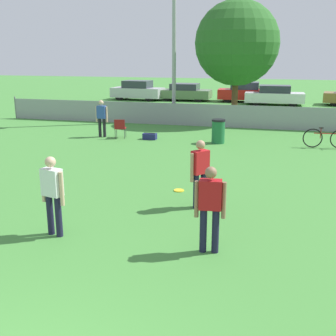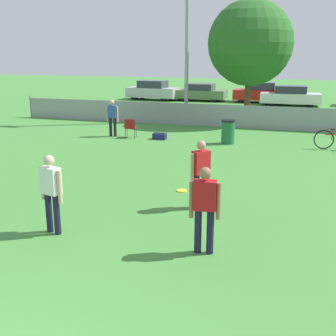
{
  "view_description": "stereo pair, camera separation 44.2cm",
  "coord_description": "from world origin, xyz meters",
  "px_view_note": "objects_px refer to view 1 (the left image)",
  "views": [
    {
      "loc": [
        2.62,
        -2.58,
        3.5
      ],
      "look_at": [
        0.34,
        6.14,
        1.05
      ],
      "focal_mm": 45.0,
      "sensor_mm": 36.0,
      "label": 1
    },
    {
      "loc": [
        3.05,
        -2.46,
        3.5
      ],
      "look_at": [
        0.34,
        6.14,
        1.05
      ],
      "focal_mm": 45.0,
      "sensor_mm": 36.0,
      "label": 2
    }
  ],
  "objects_px": {
    "parked_car_silver": "(137,91)",
    "parked_car_white": "(274,95)",
    "trash_bin": "(218,131)",
    "player_receiver_white": "(53,191)",
    "player_thrower_red": "(200,169)",
    "frisbee_disc": "(179,190)",
    "player_defender_red": "(210,204)",
    "parked_car_olive": "(185,92)",
    "parked_car_red": "(245,92)",
    "light_pole": "(174,5)",
    "tree_near_pole": "(237,43)",
    "folding_chair_sideline": "(120,127)",
    "bicycle_sideline": "(326,138)",
    "spectator_in_blue": "(102,116)",
    "gear_bag_sideline": "(150,136)"
  },
  "relations": [
    {
      "from": "player_thrower_red",
      "to": "player_receiver_white",
      "type": "xyz_separation_m",
      "value": [
        -2.49,
        -2.28,
        0.0
      ]
    },
    {
      "from": "parked_car_white",
      "to": "gear_bag_sideline",
      "type": "bearing_deg",
      "value": -110.39
    },
    {
      "from": "parked_car_white",
      "to": "player_defender_red",
      "type": "bearing_deg",
      "value": -93.2
    },
    {
      "from": "player_defender_red",
      "to": "player_thrower_red",
      "type": "xyz_separation_m",
      "value": [
        -0.59,
        2.23,
        0.0
      ]
    },
    {
      "from": "parked_car_red",
      "to": "trash_bin",
      "type": "bearing_deg",
      "value": -90.63
    },
    {
      "from": "player_defender_red",
      "to": "frisbee_disc",
      "type": "height_order",
      "value": "player_defender_red"
    },
    {
      "from": "parked_car_olive",
      "to": "parked_car_red",
      "type": "relative_size",
      "value": 1.01
    },
    {
      "from": "trash_bin",
      "to": "player_receiver_white",
      "type": "bearing_deg",
      "value": -100.78
    },
    {
      "from": "tree_near_pole",
      "to": "folding_chair_sideline",
      "type": "xyz_separation_m",
      "value": [
        -4.23,
        -5.63,
        -3.53
      ]
    },
    {
      "from": "bicycle_sideline",
      "to": "trash_bin",
      "type": "xyz_separation_m",
      "value": [
        -4.13,
        -0.12,
        0.1
      ]
    },
    {
      "from": "light_pole",
      "to": "parked_car_silver",
      "type": "xyz_separation_m",
      "value": [
        -5.36,
        9.83,
        -5.13
      ]
    },
    {
      "from": "light_pole",
      "to": "parked_car_white",
      "type": "relative_size",
      "value": 2.47
    },
    {
      "from": "parked_car_olive",
      "to": "parked_car_red",
      "type": "bearing_deg",
      "value": 2.5
    },
    {
      "from": "light_pole",
      "to": "player_receiver_white",
      "type": "relative_size",
      "value": 6.27
    },
    {
      "from": "spectator_in_blue",
      "to": "folding_chair_sideline",
      "type": "bearing_deg",
      "value": 173.06
    },
    {
      "from": "bicycle_sideline",
      "to": "trash_bin",
      "type": "distance_m",
      "value": 4.14
    },
    {
      "from": "player_thrower_red",
      "to": "parked_car_red",
      "type": "height_order",
      "value": "player_thrower_red"
    },
    {
      "from": "gear_bag_sideline",
      "to": "parked_car_white",
      "type": "xyz_separation_m",
      "value": [
        4.85,
        14.13,
        0.53
      ]
    },
    {
      "from": "frisbee_disc",
      "to": "parked_car_olive",
      "type": "relative_size",
      "value": 0.07
    },
    {
      "from": "folding_chair_sideline",
      "to": "player_receiver_white",
      "type": "bearing_deg",
      "value": 91.08
    },
    {
      "from": "trash_bin",
      "to": "parked_car_silver",
      "type": "height_order",
      "value": "parked_car_silver"
    },
    {
      "from": "player_defender_red",
      "to": "parked_car_olive",
      "type": "height_order",
      "value": "player_defender_red"
    },
    {
      "from": "spectator_in_blue",
      "to": "light_pole",
      "type": "bearing_deg",
      "value": -113.12
    },
    {
      "from": "player_receiver_white",
      "to": "parked_car_white",
      "type": "relative_size",
      "value": 0.39
    },
    {
      "from": "folding_chair_sideline",
      "to": "light_pole",
      "type": "bearing_deg",
      "value": -114.8
    },
    {
      "from": "player_thrower_red",
      "to": "light_pole",
      "type": "bearing_deg",
      "value": 55.6
    },
    {
      "from": "spectator_in_blue",
      "to": "bicycle_sideline",
      "type": "relative_size",
      "value": 0.91
    },
    {
      "from": "player_defender_red",
      "to": "tree_near_pole",
      "type": "bearing_deg",
      "value": 87.76
    },
    {
      "from": "frisbee_disc",
      "to": "parked_car_silver",
      "type": "distance_m",
      "value": 22.82
    },
    {
      "from": "folding_chair_sideline",
      "to": "trash_bin",
      "type": "height_order",
      "value": "trash_bin"
    },
    {
      "from": "parked_car_silver",
      "to": "parked_car_white",
      "type": "xyz_separation_m",
      "value": [
        10.4,
        -0.68,
        -0.06
      ]
    },
    {
      "from": "frisbee_disc",
      "to": "trash_bin",
      "type": "relative_size",
      "value": 0.28
    },
    {
      "from": "tree_near_pole",
      "to": "trash_bin",
      "type": "bearing_deg",
      "value": -90.39
    },
    {
      "from": "spectator_in_blue",
      "to": "gear_bag_sideline",
      "type": "xyz_separation_m",
      "value": [
        2.16,
        -0.01,
        -0.78
      ]
    },
    {
      "from": "frisbee_disc",
      "to": "parked_car_silver",
      "type": "height_order",
      "value": "parked_car_silver"
    },
    {
      "from": "light_pole",
      "to": "tree_near_pole",
      "type": "distance_m",
      "value": 3.67
    },
    {
      "from": "light_pole",
      "to": "gear_bag_sideline",
      "type": "bearing_deg",
      "value": -87.79
    },
    {
      "from": "player_thrower_red",
      "to": "parked_car_silver",
      "type": "distance_m",
      "value": 24.09
    },
    {
      "from": "spectator_in_blue",
      "to": "parked_car_silver",
      "type": "xyz_separation_m",
      "value": [
        -3.39,
        14.8,
        -0.19
      ]
    },
    {
      "from": "light_pole",
      "to": "spectator_in_blue",
      "type": "distance_m",
      "value": 7.28
    },
    {
      "from": "bicycle_sideline",
      "to": "parked_car_silver",
      "type": "height_order",
      "value": "parked_car_silver"
    },
    {
      "from": "player_receiver_white",
      "to": "spectator_in_blue",
      "type": "xyz_separation_m",
      "value": [
        -3.2,
        9.79,
        -0.02
      ]
    },
    {
      "from": "parked_car_silver",
      "to": "parked_car_white",
      "type": "distance_m",
      "value": 10.42
    },
    {
      "from": "gear_bag_sideline",
      "to": "parked_car_olive",
      "type": "xyz_separation_m",
      "value": [
        -1.89,
        15.35,
        0.51
      ]
    },
    {
      "from": "light_pole",
      "to": "trash_bin",
      "type": "distance_m",
      "value": 7.96
    },
    {
      "from": "player_thrower_red",
      "to": "parked_car_white",
      "type": "relative_size",
      "value": 0.39
    },
    {
      "from": "player_thrower_red",
      "to": "frisbee_disc",
      "type": "bearing_deg",
      "value": 73.81
    },
    {
      "from": "parked_car_silver",
      "to": "parked_car_white",
      "type": "bearing_deg",
      "value": 0.43
    },
    {
      "from": "spectator_in_blue",
      "to": "bicycle_sideline",
      "type": "height_order",
      "value": "spectator_in_blue"
    },
    {
      "from": "player_defender_red",
      "to": "parked_car_olive",
      "type": "distance_m",
      "value": 25.79
    }
  ]
}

